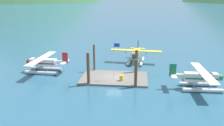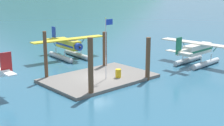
% 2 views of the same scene
% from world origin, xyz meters
% --- Properties ---
extents(ground_plane, '(1200.00, 1200.00, 0.00)m').
position_xyz_m(ground_plane, '(0.00, 0.00, 0.00)').
color(ground_plane, '#285670').
extents(dock_platform, '(11.00, 7.24, 0.30)m').
position_xyz_m(dock_platform, '(0.00, 0.00, 0.15)').
color(dock_platform, '#66605B').
rests_on(dock_platform, ground).
extents(piling_near_left, '(0.47, 0.47, 5.19)m').
position_xyz_m(piling_near_left, '(-3.69, -3.31, 2.60)').
color(piling_near_left, brown).
rests_on(piling_near_left, ground).
extents(piling_near_right, '(0.46, 0.46, 4.44)m').
position_xyz_m(piling_near_right, '(3.61, -3.46, 2.22)').
color(piling_near_right, brown).
rests_on(piling_near_right, ground).
extents(piling_far_left, '(0.37, 0.37, 5.05)m').
position_xyz_m(piling_far_left, '(-4.05, 3.59, 2.52)').
color(piling_far_left, brown).
rests_on(piling_far_left, ground).
extents(piling_far_right, '(0.50, 0.50, 4.30)m').
position_xyz_m(piling_far_right, '(3.61, 3.24, 2.15)').
color(piling_far_right, brown).
rests_on(piling_far_right, ground).
extents(flagpole, '(0.95, 0.10, 6.15)m').
position_xyz_m(flagpole, '(0.15, -1.06, 4.12)').
color(flagpole, silver).
rests_on(flagpole, dock_platform).
extents(fuel_drum, '(0.62, 0.62, 0.88)m').
position_xyz_m(fuel_drum, '(1.29, -1.52, 0.74)').
color(fuel_drum, gold).
rests_on(fuel_drum, dock_platform).
extents(seaplane_yellow_bow_right, '(10.49, 7.96, 3.84)m').
position_xyz_m(seaplane_yellow_bow_right, '(3.44, 10.50, 1.58)').
color(seaplane_yellow_bow_right, '#B7BABF').
rests_on(seaplane_yellow_bow_right, ground).
extents(seaplane_cream_stbd_aft, '(7.98, 10.45, 3.84)m').
position_xyz_m(seaplane_cream_stbd_aft, '(13.21, -3.14, 1.58)').
color(seaplane_cream_stbd_aft, '#B7BABF').
rests_on(seaplane_cream_stbd_aft, ground).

